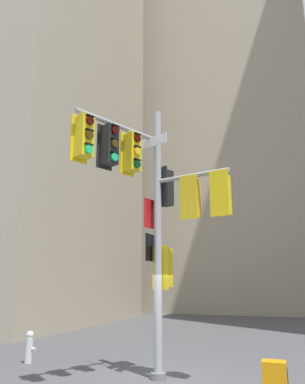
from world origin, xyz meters
TOP-DOWN VIEW (x-y plane):
  - ground at (0.00, 0.00)m, footprint 120.00×120.00m
  - building_tower_left at (-14.25, 10.58)m, footprint 14.04×14.04m
  - building_mid_block at (-1.63, 27.84)m, footprint 15.47×15.47m
  - signal_pole_assembly at (0.08, -0.52)m, footprint 3.36×3.10m
  - fire_hydrant at (-4.24, 0.58)m, footprint 0.33×0.23m

SIDE VIEW (x-z plane):
  - ground at x=0.00m, z-range 0.00..0.00m
  - fire_hydrant at x=-4.24m, z-range 0.02..0.92m
  - signal_pole_assembly at x=0.08m, z-range 0.90..7.97m
  - building_mid_block at x=-1.63m, z-range 0.00..38.70m
  - building_tower_left at x=-14.25m, z-range 0.00..45.75m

